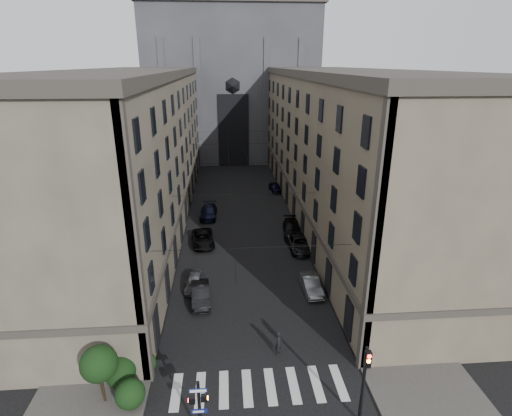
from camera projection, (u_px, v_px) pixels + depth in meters
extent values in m
cube|color=#383533|center=(162.00, 216.00, 53.87)|extent=(7.00, 80.00, 0.15)
cube|color=#383533|center=(315.00, 212.00, 55.41)|extent=(7.00, 80.00, 0.15)
cube|color=beige|center=(259.00, 387.00, 25.63)|extent=(11.00, 3.20, 0.01)
cube|color=#4C463A|center=(132.00, 152.00, 50.59)|extent=(13.00, 60.00, 18.00)
cube|color=#38332D|center=(124.00, 74.00, 47.37)|extent=(13.60, 60.60, 0.90)
cube|color=#38332D|center=(136.00, 188.00, 52.23)|extent=(13.40, 60.30, 0.50)
cube|color=brown|center=(341.00, 148.00, 52.58)|extent=(13.00, 60.00, 18.00)
cube|color=#38332D|center=(346.00, 73.00, 49.36)|extent=(13.60, 60.60, 0.90)
cube|color=#38332D|center=(338.00, 183.00, 54.22)|extent=(13.40, 60.30, 0.50)
cube|color=#2D2D33|center=(231.00, 86.00, 86.06)|extent=(34.00, 22.00, 30.00)
cube|color=#38332D|center=(230.00, 6.00, 80.75)|extent=(35.00, 23.00, 1.20)
cube|color=black|center=(233.00, 131.00, 78.45)|extent=(6.00, 0.30, 14.00)
cylinder|color=black|center=(200.00, 411.00, 21.41)|extent=(0.18, 0.18, 4.00)
cube|color=orange|center=(204.00, 398.00, 21.12)|extent=(0.34, 0.24, 0.38)
cube|color=#FF0C07|center=(192.00, 400.00, 21.23)|extent=(0.34, 0.24, 0.38)
cube|color=navy|center=(198.00, 391.00, 20.75)|extent=(0.95, 0.05, 0.24)
cube|color=navy|center=(199.00, 411.00, 21.23)|extent=(0.85, 0.05, 0.27)
cylinder|color=black|center=(363.00, 385.00, 22.34)|extent=(0.20, 0.20, 5.20)
cube|color=black|center=(368.00, 359.00, 21.45)|extent=(0.34, 0.30, 1.00)
cylinder|color=#FF0C07|center=(369.00, 356.00, 21.19)|extent=(0.22, 0.05, 0.22)
cylinder|color=orange|center=(369.00, 361.00, 21.30)|extent=(0.22, 0.05, 0.22)
cylinder|color=black|center=(368.00, 366.00, 21.41)|extent=(0.22, 0.05, 0.22)
sphere|color=black|center=(130.00, 394.00, 23.76)|extent=(1.80, 1.80, 1.80)
sphere|color=black|center=(120.00, 371.00, 25.34)|extent=(2.00, 2.00, 2.00)
sphere|color=black|center=(146.00, 363.00, 26.48)|extent=(1.40, 1.40, 1.40)
cylinder|color=black|center=(103.00, 385.00, 24.00)|extent=(0.16, 0.16, 2.40)
sphere|color=black|center=(99.00, 364.00, 23.45)|extent=(2.20, 2.20, 2.20)
cylinder|color=black|center=(253.00, 248.00, 27.74)|extent=(14.00, 0.03, 0.03)
cylinder|color=black|center=(244.00, 194.00, 38.98)|extent=(14.00, 0.03, 0.03)
cylinder|color=black|center=(239.00, 163.00, 51.16)|extent=(14.00, 0.03, 0.03)
cylinder|color=black|center=(236.00, 144.00, 63.34)|extent=(14.00, 0.03, 0.03)
cylinder|color=black|center=(234.00, 132.00, 74.58)|extent=(14.00, 0.03, 0.03)
cylinder|color=black|center=(229.00, 164.00, 52.14)|extent=(0.03, 60.00, 0.03)
cylinder|color=black|center=(249.00, 164.00, 52.33)|extent=(0.03, 60.00, 0.03)
imported|color=gray|center=(195.00, 281.00, 36.76)|extent=(1.82, 3.91, 1.30)
imported|color=black|center=(201.00, 294.00, 34.52)|extent=(1.90, 4.55, 1.46)
imported|color=black|center=(203.00, 239.00, 45.53)|extent=(2.96, 5.45, 1.45)
imported|color=black|center=(209.00, 212.00, 53.56)|extent=(2.29, 5.27, 1.51)
imported|color=slate|center=(311.00, 285.00, 36.15)|extent=(1.65, 4.26, 1.38)
imported|color=black|center=(299.00, 243.00, 44.29)|extent=(2.71, 5.39, 1.46)
imported|color=black|center=(292.00, 228.00, 48.26)|extent=(2.67, 5.47, 1.53)
imported|color=black|center=(275.00, 187.00, 64.44)|extent=(2.04, 4.13, 1.35)
imported|color=black|center=(279.00, 343.00, 28.24)|extent=(0.68, 0.80, 1.87)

